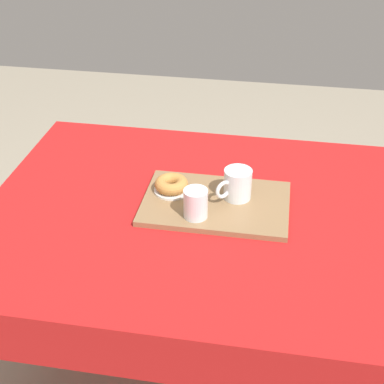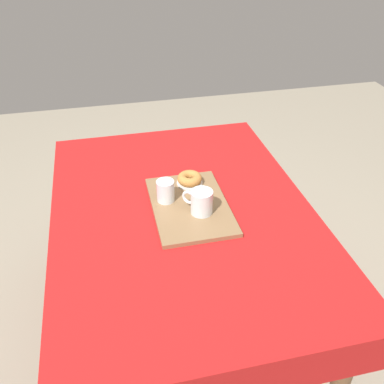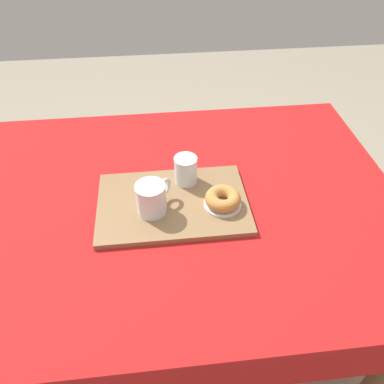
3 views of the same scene
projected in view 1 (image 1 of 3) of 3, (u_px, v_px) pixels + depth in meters
The scene contains 7 objects.
ground_plane at pixel (212, 375), 2.13m from camera, with size 6.00×6.00×0.00m, color gray.
dining_table at pixel (217, 237), 1.76m from camera, with size 1.46×1.04×0.77m.
serving_tray at pixel (216, 203), 1.73m from camera, with size 0.45×0.30×0.02m, color olive.
tea_mug_left at pixel (237, 185), 1.72m from camera, with size 0.11×0.11×0.10m.
water_glass_near at pixel (196, 205), 1.64m from camera, with size 0.07×0.07×0.09m.
donut_plate_left at pixel (172, 190), 1.77m from camera, with size 0.11×0.11×0.01m, color white.
sugar_donut_left at pixel (171, 184), 1.76m from camera, with size 0.11×0.11×0.04m, color #BC7F3D.
Camera 1 is at (-0.16, 1.39, 1.75)m, focal length 51.77 mm.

